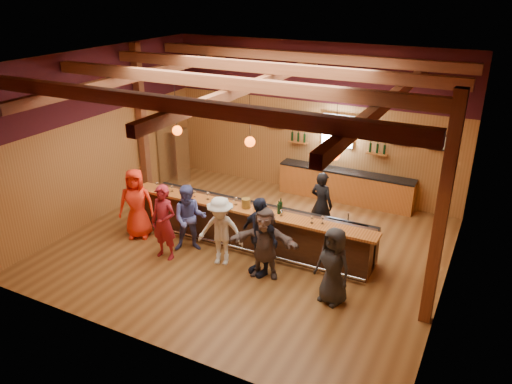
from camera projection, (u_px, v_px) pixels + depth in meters
room at (251, 119)px, 11.11m from camera, size 9.04×9.00×4.52m
bar_counter at (254, 225)px, 12.24m from camera, size 6.30×1.07×1.11m
back_bar_cabinet at (345, 186)px, 14.69m from camera, size 4.00×0.52×0.95m
window at (338, 131)px, 14.42m from camera, size 0.95×0.09×0.95m
framed_pictures at (367, 133)px, 14.03m from camera, size 5.35×0.05×0.45m
wine_shelves at (336, 145)px, 14.53m from camera, size 3.00×0.18×0.30m
pendant_lights at (250, 141)px, 11.26m from camera, size 4.24×0.24×1.37m
stainless_fridge at (174, 157)px, 15.82m from camera, size 0.70×0.70×1.80m
customer_orange at (137, 204)px, 12.49m from camera, size 1.05×0.91×1.82m
customer_redvest at (164, 222)px, 11.52m from camera, size 0.67×0.45×1.82m
customer_denim at (190, 218)px, 11.87m from camera, size 1.02×0.96×1.67m
customer_white at (221, 231)px, 11.29m from camera, size 1.18×0.84×1.66m
customer_navy at (260, 236)px, 10.88m from camera, size 1.17×0.83×1.84m
customer_brown at (265, 242)px, 10.81m from camera, size 1.60×0.83×1.65m
customer_dark at (333, 266)px, 9.93m from camera, size 0.93×0.76×1.65m
bartender at (321, 204)px, 12.59m from camera, size 0.70×0.55×1.71m
ice_bucket at (246, 203)px, 11.74m from camera, size 0.21×0.21×0.23m
bottle_a at (279, 209)px, 11.44m from camera, size 0.07×0.07×0.32m
bottle_b at (281, 207)px, 11.48m from camera, size 0.08×0.08×0.36m
glass_a at (157, 184)px, 12.82m from camera, size 0.08×0.08×0.18m
glass_b at (172, 187)px, 12.65m from camera, size 0.07×0.07×0.17m
glass_c at (194, 192)px, 12.34m from camera, size 0.07×0.07×0.16m
glass_d at (208, 194)px, 12.18m from camera, size 0.09×0.09×0.20m
glass_e at (236, 199)px, 11.89m from camera, size 0.09×0.09×0.19m
glass_f at (281, 211)px, 11.34m from camera, size 0.07×0.07×0.16m
glass_g at (312, 218)px, 11.00m from camera, size 0.08×0.08×0.18m
glass_h at (323, 218)px, 10.97m from camera, size 0.08×0.08×0.19m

